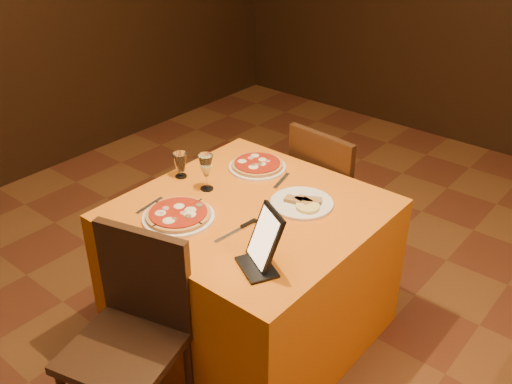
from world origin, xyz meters
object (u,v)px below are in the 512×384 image
Objects in this scene: pizza_near at (178,216)px; chair_main_near at (123,350)px; chair_main_far at (338,196)px; tablet at (265,238)px; water_glass at (180,165)px; main_table at (251,272)px; pizza_far at (257,166)px; wine_glass at (206,172)px.

chair_main_near is at bearing -69.74° from pizza_near.
chair_main_far is 2.79× the size of pizza_near.
tablet is at bearing 111.64° from chair_main_far.
pizza_near is 2.51× the size of water_glass.
main_table is 0.52m from pizza_near.
pizza_far is at bearing 86.03° from chair_main_near.
tablet reaches higher than main_table.
pizza_far is at bearing 93.72° from pizza_near.
water_glass reaches higher than main_table.
tablet reaches higher than wine_glass.
main_table is at bearing -54.97° from pizza_far.
pizza_near is at bearing -72.23° from wine_glass.
water_glass is (-0.47, 0.79, 0.36)m from chair_main_near.
pizza_far is 1.58× the size of wine_glass.
tablet is at bearing 42.19° from chair_main_near.
wine_glass reaches higher than pizza_near.
pizza_near reaches higher than main_table.
water_glass is (-0.19, 0.01, -0.03)m from wine_glass.
tablet is at bearing -48.25° from pizza_far.
water_glass reaches higher than pizza_far.
pizza_near is (-0.19, -0.28, 0.39)m from main_table.
main_table is 3.37× the size of pizza_near.
chair_main_far is at bearing 134.11° from tablet.
water_glass is at bearing 64.43° from chair_main_far.
pizza_far is at bearing 159.43° from tablet.
water_glass is at bearing -172.64° from tablet.
pizza_near is 1.34× the size of tablet.
water_glass is at bearing -127.13° from pizza_far.
chair_main_far is 0.93m from wine_glass.
wine_glass reaches higher than pizza_far.
wine_glass reaches higher than chair_main_far.
pizza_near is 0.30m from wine_glass.
chair_main_far is 0.60m from pizza_far.
pizza_near is 0.52m from tablet.
chair_main_far is at bearing 64.11° from pizza_far.
main_table is 5.79× the size of wine_glass.
chair_main_far is at bearing 70.87° from wine_glass.
chair_main_far is 3.04× the size of pizza_far.
chair_main_near is 0.99m from water_glass.
tablet is (0.54, -0.61, 0.10)m from pizza_far.
pizza_far is (-0.23, 1.11, 0.31)m from chair_main_near.
main_table is 1.21× the size of chair_main_far.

